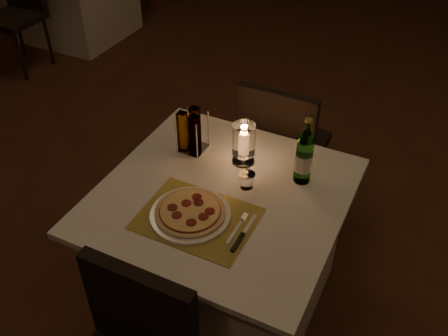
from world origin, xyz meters
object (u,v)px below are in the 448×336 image
at_px(pizza, 190,212).
at_px(water_bottle, 304,157).
at_px(main_table, 222,252).
at_px(plate, 190,215).
at_px(tumbler, 247,181).
at_px(chair_far, 280,141).
at_px(hurricane_candle, 244,141).

relative_size(pizza, water_bottle, 0.90).
relative_size(main_table, plate, 3.12).
height_order(main_table, tumbler, tumbler).
bearing_deg(chair_far, tumbler, -83.15).
bearing_deg(plate, water_bottle, 51.94).
distance_m(pizza, hurricane_candle, 0.42).
xyz_separation_m(pizza, hurricane_candle, (0.04, 0.41, 0.09)).
bearing_deg(water_bottle, plate, -128.06).
distance_m(tumbler, hurricane_candle, 0.19).
xyz_separation_m(main_table, water_bottle, (0.27, 0.23, 0.49)).
distance_m(chair_far, water_bottle, 0.64).
height_order(tumbler, hurricane_candle, hurricane_candle).
relative_size(chair_far, water_bottle, 2.88).
bearing_deg(plate, chair_far, 86.80).
relative_size(water_bottle, hurricane_candle, 1.58).
bearing_deg(pizza, hurricane_candle, 84.21).
bearing_deg(plate, pizza, 34.12).
bearing_deg(tumbler, pizza, -115.77).
relative_size(main_table, water_bottle, 3.20).
relative_size(main_table, pizza, 3.57).
height_order(pizza, hurricane_candle, hurricane_candle).
bearing_deg(hurricane_candle, water_bottle, -1.07).
xyz_separation_m(main_table, tumbler, (0.08, 0.08, 0.40)).
relative_size(main_table, tumbler, 14.12).
height_order(chair_far, tumbler, chair_far).
bearing_deg(hurricane_candle, main_table, -88.04).
xyz_separation_m(main_table, plate, (-0.05, -0.18, 0.38)).
distance_m(chair_far, hurricane_candle, 0.57).
distance_m(pizza, water_bottle, 0.53).
bearing_deg(pizza, chair_far, 86.81).
bearing_deg(hurricane_candle, pizza, -95.79).
xyz_separation_m(chair_far, hurricane_candle, (-0.01, -0.48, 0.31)).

